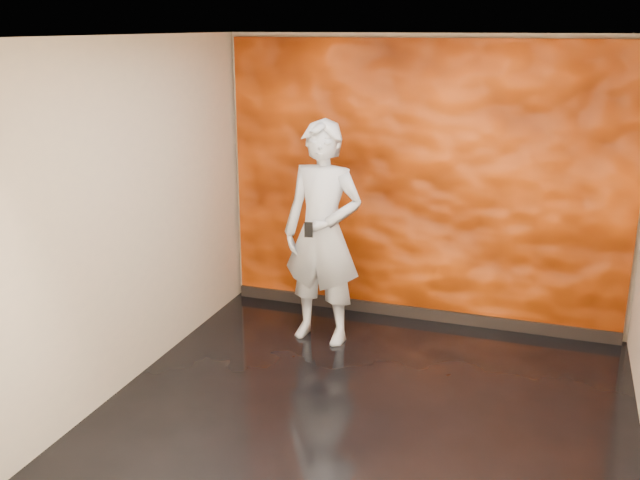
{
  "coord_description": "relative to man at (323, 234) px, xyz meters",
  "views": [
    {
      "loc": [
        1.25,
        -4.76,
        2.88
      ],
      "look_at": [
        -0.67,
        0.84,
        1.08
      ],
      "focal_mm": 40.0,
      "sensor_mm": 36.0,
      "label": 1
    }
  ],
  "objects": [
    {
      "name": "phone",
      "position": [
        -0.02,
        -0.32,
        0.12
      ],
      "size": [
        0.07,
        0.03,
        0.14
      ],
      "primitive_type": "cube",
      "rotation": [
        0.0,
        0.0,
        0.16
      ],
      "color": "black",
      "rests_on": "man"
    },
    {
      "name": "man",
      "position": [
        0.0,
        0.0,
        0.0
      ],
      "size": [
        0.8,
        0.57,
        2.08
      ],
      "primitive_type": "imported",
      "rotation": [
        0.0,
        0.0,
        -0.1
      ],
      "color": "#90959F",
      "rests_on": "ground"
    },
    {
      "name": "room",
      "position": [
        0.75,
        -1.17,
        0.36
      ],
      "size": [
        4.02,
        4.02,
        2.81
      ],
      "color": "black",
      "rests_on": "ground"
    },
    {
      "name": "feature_wall",
      "position": [
        0.75,
        0.79,
        0.34
      ],
      "size": [
        3.9,
        0.06,
        2.75
      ],
      "primitive_type": "cube",
      "color": "#FA560B",
      "rests_on": "ground"
    },
    {
      "name": "baseboard",
      "position": [
        0.75,
        0.75,
        -0.98
      ],
      "size": [
        3.9,
        0.04,
        0.12
      ],
      "primitive_type": "cube",
      "color": "black",
      "rests_on": "ground"
    }
  ]
}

